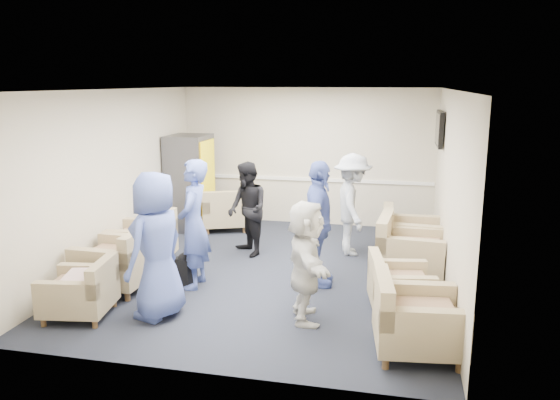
% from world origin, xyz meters
% --- Properties ---
extents(floor, '(6.00, 6.00, 0.00)m').
position_xyz_m(floor, '(0.00, 0.00, 0.00)').
color(floor, black).
rests_on(floor, ground).
extents(ceiling, '(6.00, 6.00, 0.00)m').
position_xyz_m(ceiling, '(0.00, 0.00, 2.70)').
color(ceiling, silver).
rests_on(ceiling, back_wall).
extents(back_wall, '(5.00, 0.02, 2.70)m').
position_xyz_m(back_wall, '(0.00, 3.00, 1.35)').
color(back_wall, beige).
rests_on(back_wall, floor).
extents(front_wall, '(5.00, 0.02, 2.70)m').
position_xyz_m(front_wall, '(0.00, -3.00, 1.35)').
color(front_wall, beige).
rests_on(front_wall, floor).
extents(left_wall, '(0.02, 6.00, 2.70)m').
position_xyz_m(left_wall, '(-2.50, 0.00, 1.35)').
color(left_wall, beige).
rests_on(left_wall, floor).
extents(right_wall, '(0.02, 6.00, 2.70)m').
position_xyz_m(right_wall, '(2.50, 0.00, 1.35)').
color(right_wall, beige).
rests_on(right_wall, floor).
extents(chair_rail, '(4.98, 0.04, 0.06)m').
position_xyz_m(chair_rail, '(0.00, 2.98, 0.90)').
color(chair_rail, white).
rests_on(chair_rail, back_wall).
extents(tv, '(0.10, 1.00, 0.58)m').
position_xyz_m(tv, '(2.44, 1.80, 2.05)').
color(tv, black).
rests_on(tv, right_wall).
extents(armchair_left_near, '(0.87, 0.87, 0.61)m').
position_xyz_m(armchair_left_near, '(-1.87, -2.05, 0.30)').
color(armchair_left_near, '#998762').
rests_on(armchair_left_near, floor).
extents(armchair_left_mid, '(0.94, 0.94, 0.73)m').
position_xyz_m(armchair_left_mid, '(-1.88, -1.11, 0.36)').
color(armchair_left_mid, '#998762').
rests_on(armchair_left_mid, floor).
extents(armchair_left_far, '(0.97, 0.97, 0.71)m').
position_xyz_m(armchair_left_far, '(-1.98, -0.10, 0.35)').
color(armchair_left_far, '#998762').
rests_on(armchair_left_far, floor).
extents(armchair_right_near, '(0.99, 0.99, 0.71)m').
position_xyz_m(armchair_right_near, '(2.02, -2.13, 0.35)').
color(armchair_right_near, '#998762').
rests_on(armchair_right_near, floor).
extents(armchair_right_midnear, '(0.87, 0.87, 0.60)m').
position_xyz_m(armchair_right_midnear, '(1.85, -1.02, 0.30)').
color(armchair_right_midnear, '#998762').
rests_on(armchair_right_midnear, floor).
extents(armchair_right_midfar, '(1.02, 1.02, 0.76)m').
position_xyz_m(armchair_right_midfar, '(1.98, 0.24, 0.38)').
color(armchair_right_midfar, '#998762').
rests_on(armchair_right_midfar, floor).
extents(armchair_right_far, '(0.95, 0.95, 0.74)m').
position_xyz_m(armchair_right_far, '(2.00, 0.92, 0.37)').
color(armchair_right_far, '#998762').
rests_on(armchair_right_far, floor).
extents(armchair_corner, '(1.12, 1.12, 0.69)m').
position_xyz_m(armchair_corner, '(-1.44, 2.14, 0.34)').
color(armchair_corner, '#998762').
rests_on(armchair_corner, floor).
extents(vending_machine, '(0.74, 0.86, 1.82)m').
position_xyz_m(vending_machine, '(-2.09, 2.08, 0.91)').
color(vending_machine, '#505158').
rests_on(vending_machine, floor).
extents(backpack, '(0.34, 0.29, 0.48)m').
position_xyz_m(backpack, '(-1.05, -0.81, 0.25)').
color(backpack, black).
rests_on(backpack, floor).
extents(pillow, '(0.48, 0.56, 0.14)m').
position_xyz_m(pillow, '(-1.87, -2.06, 0.47)').
color(pillow, beige).
rests_on(pillow, armchair_left_near).
extents(person_front_left, '(0.78, 0.99, 1.79)m').
position_xyz_m(person_front_left, '(-0.97, -1.84, 0.90)').
color(person_front_left, '#4558A6').
rests_on(person_front_left, floor).
extents(person_mid_left, '(0.48, 0.69, 1.79)m').
position_xyz_m(person_mid_left, '(-0.90, -0.80, 0.90)').
color(person_mid_left, '#4558A6').
rests_on(person_mid_left, floor).
extents(person_back_left, '(0.93, 0.95, 1.55)m').
position_xyz_m(person_back_left, '(-0.57, 0.73, 0.77)').
color(person_back_left, black).
rests_on(person_back_left, floor).
extents(person_back_right, '(0.86, 1.20, 1.68)m').
position_xyz_m(person_back_right, '(1.09, 1.15, 0.84)').
color(person_back_right, silver).
rests_on(person_back_right, floor).
extents(person_mid_right, '(0.51, 1.07, 1.77)m').
position_xyz_m(person_mid_right, '(0.76, -0.37, 0.88)').
color(person_mid_right, '#4558A6').
rests_on(person_mid_right, floor).
extents(person_front_right, '(0.76, 1.43, 1.47)m').
position_xyz_m(person_front_right, '(0.79, -1.56, 0.74)').
color(person_front_right, silver).
rests_on(person_front_right, floor).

